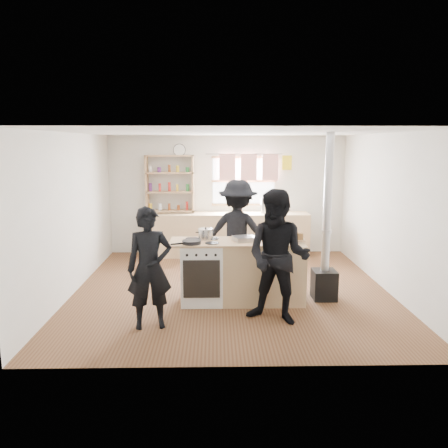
{
  "coord_description": "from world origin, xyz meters",
  "views": [
    {
      "loc": [
        -0.25,
        -6.78,
        2.33
      ],
      "look_at": [
        -0.12,
        -0.1,
        1.1
      ],
      "focal_mm": 35.0,
      "sensor_mm": 36.0,
      "label": 1
    }
  ],
  "objects_px": {
    "person_near_left": "(150,268)",
    "stockpot_stove": "(206,234)",
    "roast_tray": "(245,238)",
    "flue_heater": "(325,257)",
    "person_far": "(238,232)",
    "cooking_island": "(242,271)",
    "person_near_right": "(278,257)",
    "thermos": "(263,206)",
    "stockpot_counter": "(275,234)",
    "skillet_greens": "(192,242)",
    "bread_board": "(295,237)"
  },
  "relations": [
    {
      "from": "thermos",
      "to": "person_far",
      "type": "bearing_deg",
      "value": -108.36
    },
    {
      "from": "bread_board",
      "to": "person_near_right",
      "type": "relative_size",
      "value": 0.16
    },
    {
      "from": "thermos",
      "to": "person_near_right",
      "type": "height_order",
      "value": "person_near_right"
    },
    {
      "from": "cooking_island",
      "to": "flue_heater",
      "type": "distance_m",
      "value": 1.27
    },
    {
      "from": "flue_heater",
      "to": "person_near_right",
      "type": "bearing_deg",
      "value": -134.32
    },
    {
      "from": "stockpot_stove",
      "to": "person_far",
      "type": "relative_size",
      "value": 0.13
    },
    {
      "from": "flue_heater",
      "to": "roast_tray",
      "type": "bearing_deg",
      "value": -175.89
    },
    {
      "from": "stockpot_counter",
      "to": "skillet_greens",
      "type": "bearing_deg",
      "value": -171.66
    },
    {
      "from": "cooking_island",
      "to": "bread_board",
      "type": "height_order",
      "value": "bread_board"
    },
    {
      "from": "bread_board",
      "to": "person_near_right",
      "type": "distance_m",
      "value": 0.86
    },
    {
      "from": "skillet_greens",
      "to": "bread_board",
      "type": "height_order",
      "value": "bread_board"
    },
    {
      "from": "thermos",
      "to": "person_near_right",
      "type": "relative_size",
      "value": 0.17
    },
    {
      "from": "roast_tray",
      "to": "cooking_island",
      "type": "bearing_deg",
      "value": -174.52
    },
    {
      "from": "roast_tray",
      "to": "bread_board",
      "type": "height_order",
      "value": "bread_board"
    },
    {
      "from": "person_near_left",
      "to": "stockpot_stove",
      "type": "bearing_deg",
      "value": 44.49
    },
    {
      "from": "thermos",
      "to": "stockpot_counter",
      "type": "bearing_deg",
      "value": -92.58
    },
    {
      "from": "bread_board",
      "to": "flue_heater",
      "type": "distance_m",
      "value": 0.58
    },
    {
      "from": "roast_tray",
      "to": "stockpot_stove",
      "type": "relative_size",
      "value": 1.69
    },
    {
      "from": "cooking_island",
      "to": "person_far",
      "type": "relative_size",
      "value": 1.13
    },
    {
      "from": "bread_board",
      "to": "skillet_greens",
      "type": "bearing_deg",
      "value": -173.16
    },
    {
      "from": "stockpot_stove",
      "to": "bread_board",
      "type": "distance_m",
      "value": 1.32
    },
    {
      "from": "person_near_right",
      "to": "flue_heater",
      "type": "bearing_deg",
      "value": 69.93
    },
    {
      "from": "cooking_island",
      "to": "person_near_right",
      "type": "height_order",
      "value": "person_near_right"
    },
    {
      "from": "cooking_island",
      "to": "skillet_greens",
      "type": "bearing_deg",
      "value": -166.81
    },
    {
      "from": "roast_tray",
      "to": "person_far",
      "type": "distance_m",
      "value": 0.89
    },
    {
      "from": "roast_tray",
      "to": "flue_heater",
      "type": "distance_m",
      "value": 1.26
    },
    {
      "from": "thermos",
      "to": "person_near_left",
      "type": "relative_size",
      "value": 0.19
    },
    {
      "from": "stockpot_counter",
      "to": "bread_board",
      "type": "relative_size",
      "value": 1.03
    },
    {
      "from": "roast_tray",
      "to": "person_near_left",
      "type": "xyz_separation_m",
      "value": [
        -1.26,
        -0.89,
        -0.19
      ]
    },
    {
      "from": "flue_heater",
      "to": "person_near_left",
      "type": "distance_m",
      "value": 2.67
    },
    {
      "from": "cooking_island",
      "to": "bread_board",
      "type": "xyz_separation_m",
      "value": [
        0.77,
        0.01,
        0.51
      ]
    },
    {
      "from": "flue_heater",
      "to": "person_far",
      "type": "relative_size",
      "value": 1.43
    },
    {
      "from": "cooking_island",
      "to": "person_far",
      "type": "distance_m",
      "value": 0.98
    },
    {
      "from": "stockpot_stove",
      "to": "person_near_left",
      "type": "distance_m",
      "value": 1.25
    },
    {
      "from": "roast_tray",
      "to": "person_near_right",
      "type": "xyz_separation_m",
      "value": [
        0.39,
        -0.77,
        -0.09
      ]
    },
    {
      "from": "stockpot_counter",
      "to": "roast_tray",
      "type": "bearing_deg",
      "value": -179.7
    },
    {
      "from": "thermos",
      "to": "flue_heater",
      "type": "relative_size",
      "value": 0.12
    },
    {
      "from": "thermos",
      "to": "stockpot_stove",
      "type": "relative_size",
      "value": 1.34
    },
    {
      "from": "cooking_island",
      "to": "person_near_right",
      "type": "relative_size",
      "value": 1.12
    },
    {
      "from": "roast_tray",
      "to": "person_near_left",
      "type": "bearing_deg",
      "value": -144.71
    },
    {
      "from": "roast_tray",
      "to": "flue_heater",
      "type": "relative_size",
      "value": 0.15
    },
    {
      "from": "person_far",
      "to": "cooking_island",
      "type": "bearing_deg",
      "value": 106.4
    },
    {
      "from": "thermos",
      "to": "stockpot_counter",
      "type": "xyz_separation_m",
      "value": [
        -0.12,
        -2.76,
        -0.02
      ]
    },
    {
      "from": "skillet_greens",
      "to": "stockpot_stove",
      "type": "bearing_deg",
      "value": 57.18
    },
    {
      "from": "cooking_island",
      "to": "stockpot_stove",
      "type": "bearing_deg",
      "value": 166.66
    },
    {
      "from": "person_near_left",
      "to": "person_far",
      "type": "height_order",
      "value": "person_far"
    },
    {
      "from": "skillet_greens",
      "to": "person_far",
      "type": "height_order",
      "value": "person_far"
    },
    {
      "from": "stockpot_stove",
      "to": "person_near_right",
      "type": "height_order",
      "value": "person_near_right"
    },
    {
      "from": "bread_board",
      "to": "person_near_left",
      "type": "distance_m",
      "value": 2.21
    },
    {
      "from": "roast_tray",
      "to": "skillet_greens",
      "type": "bearing_deg",
      "value": -167.11
    }
  ]
}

